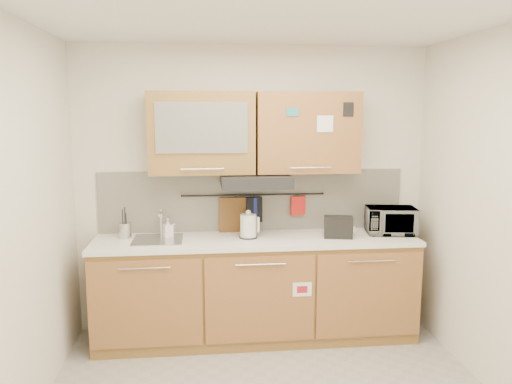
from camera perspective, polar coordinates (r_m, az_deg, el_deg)
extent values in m
plane|color=white|center=(3.12, 2.53, 20.05)|extent=(3.20, 3.20, 0.00)
plane|color=silver|center=(4.60, -0.37, 0.27)|extent=(3.20, 0.00, 3.20)
plane|color=silver|center=(3.31, -26.26, -4.19)|extent=(0.00, 3.00, 3.00)
cube|color=olive|center=(4.53, 0.03, -11.13)|extent=(2.80, 0.60, 0.88)
cube|color=black|center=(4.68, 0.03, -15.61)|extent=(2.80, 0.54, 0.10)
cube|color=#A4723A|center=(4.23, -12.47, -12.41)|extent=(0.91, 0.02, 0.74)
cylinder|color=silver|center=(4.11, -12.66, -8.51)|extent=(0.41, 0.01, 0.01)
cube|color=#A4723A|center=(4.23, 0.49, -12.21)|extent=(0.91, 0.02, 0.74)
cylinder|color=silver|center=(4.10, 0.53, -8.30)|extent=(0.41, 0.01, 0.01)
cube|color=#A4723A|center=(4.43, 12.82, -11.44)|extent=(0.91, 0.02, 0.74)
cylinder|color=silver|center=(4.31, 13.08, -7.69)|extent=(0.41, 0.01, 0.01)
cube|color=white|center=(4.38, 0.04, -5.53)|extent=(2.82, 0.62, 0.04)
cube|color=silver|center=(4.61, -0.35, -0.98)|extent=(2.80, 0.02, 0.56)
cube|color=olive|center=(4.35, -6.22, 6.72)|extent=(0.90, 0.35, 0.70)
cube|color=silver|center=(4.17, -6.23, 7.30)|extent=(0.76, 0.02, 0.42)
cube|color=#A4723A|center=(4.45, 5.80, 6.78)|extent=(0.90, 0.35, 0.70)
cube|color=white|center=(4.30, 7.89, 7.73)|extent=(0.14, 0.00, 0.14)
cube|color=black|center=(4.34, -0.04, 1.33)|extent=(0.60, 0.46, 0.10)
cube|color=silver|center=(4.38, -11.14, -5.50)|extent=(0.42, 0.40, 0.03)
cylinder|color=silver|center=(4.51, -10.76, -3.45)|extent=(0.03, 0.03, 0.24)
cylinder|color=silver|center=(4.41, -10.88, -2.40)|extent=(0.02, 0.18, 0.02)
cylinder|color=black|center=(4.56, -0.31, -0.32)|extent=(1.30, 0.02, 0.02)
cylinder|color=#B5B6BA|center=(4.51, -14.73, -4.27)|extent=(0.14, 0.14, 0.14)
cylinder|color=black|center=(4.50, -14.97, -3.52)|extent=(0.01, 0.01, 0.25)
cylinder|color=black|center=(4.48, -14.61, -3.75)|extent=(0.01, 0.01, 0.23)
cylinder|color=black|center=(4.51, -14.73, -3.38)|extent=(0.01, 0.01, 0.27)
cylinder|color=black|center=(4.48, -14.95, -3.93)|extent=(0.01, 0.01, 0.20)
cylinder|color=silver|center=(4.36, -0.89, -3.93)|extent=(0.17, 0.17, 0.21)
sphere|color=silver|center=(4.33, -0.89, -2.36)|extent=(0.05, 0.05, 0.05)
cube|color=silver|center=(4.39, 0.23, -3.73)|extent=(0.02, 0.03, 0.13)
cylinder|color=black|center=(4.38, -0.88, -5.16)|extent=(0.16, 0.16, 0.01)
cube|color=black|center=(4.44, 9.39, -3.96)|extent=(0.27, 0.20, 0.19)
cube|color=black|center=(4.42, 8.85, -2.88)|extent=(0.09, 0.12, 0.01)
cube|color=black|center=(4.42, 9.99, -2.90)|extent=(0.09, 0.12, 0.01)
imported|color=#999999|center=(4.67, 15.14, -3.17)|extent=(0.47, 0.35, 0.24)
imported|color=#999999|center=(4.44, -10.03, -4.09)|extent=(0.10, 0.10, 0.17)
cube|color=brown|center=(4.57, -2.30, -2.96)|extent=(0.30, 0.03, 0.38)
cube|color=navy|center=(4.56, -0.60, -1.81)|extent=(0.12, 0.06, 0.19)
cube|color=black|center=(4.57, -0.23, -2.04)|extent=(0.15, 0.07, 0.23)
cube|color=red|center=(4.62, 4.82, -1.58)|extent=(0.14, 0.06, 0.18)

